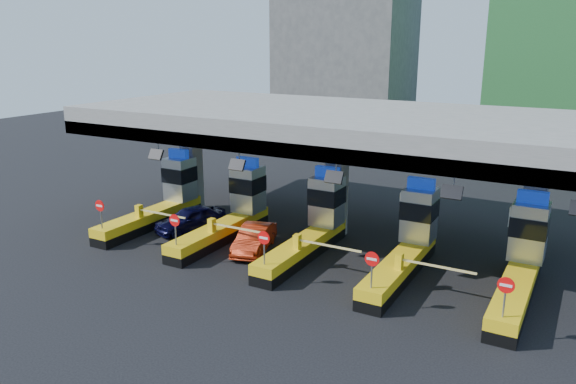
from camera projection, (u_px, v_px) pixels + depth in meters
The scene contains 10 objects.
ground at pixel (311, 252), 28.91m from camera, with size 120.00×120.00×0.00m, color black.
toll_canopy at pixel (337, 126), 29.71m from camera, with size 28.00×12.09×7.00m.
toll_lane_far_left at pixel (164, 199), 33.47m from camera, with size 4.43×8.00×4.16m.
toll_lane_left at pixel (233, 211), 31.13m from camera, with size 4.43×8.00×4.16m.
toll_lane_center at pixel (314, 225), 28.78m from camera, with size 4.43×8.00×4.16m.
toll_lane_right at pixel (409, 241), 26.43m from camera, with size 4.43×8.00×4.16m.
toll_lane_far_right at pixel (522, 261), 24.08m from camera, with size 4.43×8.00×4.16m.
bg_building_concrete at pixel (345, 53), 63.44m from camera, with size 14.00×10.00×18.00m, color #4C4C49.
van at pixel (191, 219), 31.94m from camera, with size 1.67×4.15×1.41m, color black.
red_car at pixel (254, 239), 28.93m from camera, with size 1.40×4.02×1.32m, color #9B230B.
Camera 1 is at (12.13, -24.23, 10.63)m, focal length 35.00 mm.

